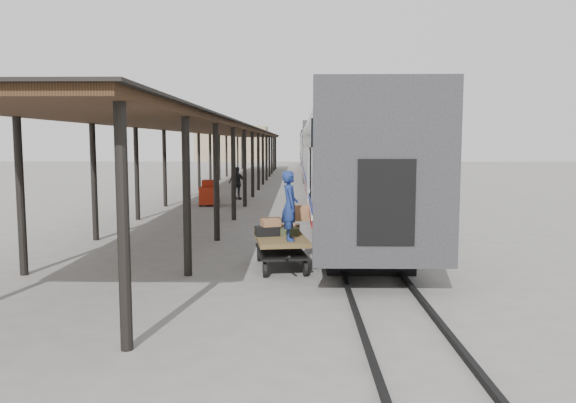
{
  "coord_description": "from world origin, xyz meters",
  "views": [
    {
      "loc": [
        1.37,
        -15.59,
        3.29
      ],
      "look_at": [
        1.1,
        -0.55,
        1.7
      ],
      "focal_mm": 35.0,
      "sensor_mm": 36.0,
      "label": 1
    }
  ],
  "objects_px": {
    "luggage_tug": "(210,194)",
    "pedestrian": "(237,183)",
    "baggage_cart": "(281,244)",
    "porter": "(290,206)"
  },
  "relations": [
    {
      "from": "luggage_tug",
      "to": "pedestrian",
      "type": "relative_size",
      "value": 0.79
    },
    {
      "from": "luggage_tug",
      "to": "pedestrian",
      "type": "distance_m",
      "value": 3.16
    },
    {
      "from": "luggage_tug",
      "to": "baggage_cart",
      "type": "bearing_deg",
      "value": -75.06
    },
    {
      "from": "pedestrian",
      "to": "baggage_cart",
      "type": "bearing_deg",
      "value": 121.82
    },
    {
      "from": "porter",
      "to": "luggage_tug",
      "type": "bearing_deg",
      "value": 8.04
    },
    {
      "from": "baggage_cart",
      "to": "porter",
      "type": "bearing_deg",
      "value": -77.24
    },
    {
      "from": "baggage_cart",
      "to": "porter",
      "type": "height_order",
      "value": "porter"
    },
    {
      "from": "pedestrian",
      "to": "porter",
      "type": "bearing_deg",
      "value": 122.24
    },
    {
      "from": "porter",
      "to": "pedestrian",
      "type": "distance_m",
      "value": 18.59
    },
    {
      "from": "porter",
      "to": "pedestrian",
      "type": "xyz_separation_m",
      "value": [
        -3.27,
        18.28,
        -0.78
      ]
    }
  ]
}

